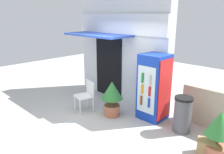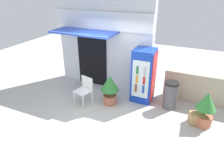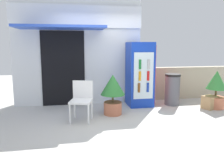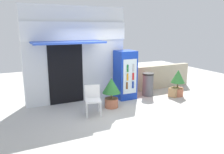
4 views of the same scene
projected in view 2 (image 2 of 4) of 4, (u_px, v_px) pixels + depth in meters
ground at (98, 111)px, 6.01m from camera, size 16.00×16.00×0.00m
storefront_building at (103, 42)px, 6.98m from camera, size 3.46×1.29×3.19m
drink_cooler at (144, 76)px, 6.28m from camera, size 0.67×0.71×1.71m
plastic_chair at (85, 88)px, 6.24m from camera, size 0.55×0.55×0.86m
potted_plant_near_shop at (110, 87)px, 6.17m from camera, size 0.58×0.58×0.96m
potted_plant_curbside at (206, 107)px, 5.20m from camera, size 0.51×0.51×0.99m
trash_bin at (170, 95)px, 6.03m from camera, size 0.42×0.42×0.86m
stone_boundary_wall at (210, 91)px, 6.17m from camera, size 2.79×0.24×0.97m
cardboard_box at (196, 118)px, 5.41m from camera, size 0.43×0.39×0.33m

